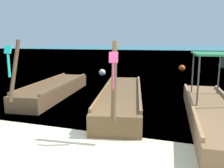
# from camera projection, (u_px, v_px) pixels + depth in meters

# --- Properties ---
(ground) EXTENTS (120.00, 120.00, 0.00)m
(ground) POSITION_uv_depth(u_px,v_px,m) (72.00, 148.00, 5.19)
(ground) COLOR beige
(sea_water) EXTENTS (120.00, 120.00, 0.00)m
(sea_water) POSITION_uv_depth(u_px,v_px,m) (175.00, 50.00, 62.41)
(sea_water) COLOR #147A89
(sea_water) RESTS_ON ground
(longtail_boat_turquoise_ribbon) EXTENTS (1.87, 6.01, 2.45)m
(longtail_boat_turquoise_ribbon) POSITION_uv_depth(u_px,v_px,m) (55.00, 89.00, 10.07)
(longtail_boat_turquoise_ribbon) COLOR brown
(longtail_boat_turquoise_ribbon) RESTS_ON ground
(longtail_boat_pink_ribbon) EXTENTS (2.59, 6.54, 2.41)m
(longtail_boat_pink_ribbon) POSITION_uv_depth(u_px,v_px,m) (122.00, 97.00, 8.59)
(longtail_boat_pink_ribbon) COLOR brown
(longtail_boat_pink_ribbon) RESTS_ON ground
(longtail_boat_green_ribbon) EXTENTS (1.61, 6.59, 2.43)m
(longtail_boat_green_ribbon) POSITION_uv_depth(u_px,v_px,m) (211.00, 111.00, 6.86)
(longtail_boat_green_ribbon) COLOR olive
(longtail_boat_green_ribbon) RESTS_ON ground
(mooring_buoy_near) EXTENTS (0.52, 0.52, 0.52)m
(mooring_buoy_near) POSITION_uv_depth(u_px,v_px,m) (182.00, 68.00, 18.33)
(mooring_buoy_near) COLOR #EA5119
(mooring_buoy_near) RESTS_ON sea_water
(mooring_buoy_far) EXTENTS (0.47, 0.47, 0.47)m
(mooring_buoy_far) POSITION_uv_depth(u_px,v_px,m) (102.00, 72.00, 15.98)
(mooring_buoy_far) COLOR white
(mooring_buoy_far) RESTS_ON sea_water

